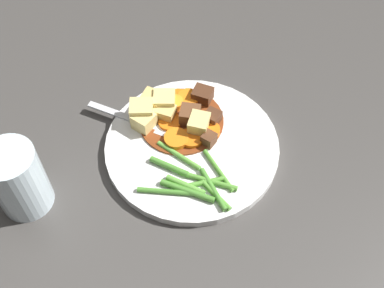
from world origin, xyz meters
TOP-DOWN VIEW (x-y plane):
  - ground_plane at (0.00, 0.00)m, footprint 3.00×3.00m
  - dinner_plate at (0.00, 0.00)m, footprint 0.25×0.25m
  - stew_sauce at (0.04, 0.01)m, footprint 0.13×0.13m
  - carrot_slice_0 at (0.07, 0.02)m, footprint 0.03×0.03m
  - carrot_slice_1 at (0.01, -0.00)m, footprint 0.05×0.05m
  - carrot_slice_2 at (0.08, -0.00)m, footprint 0.04×0.04m
  - carrot_slice_3 at (0.09, 0.02)m, footprint 0.03×0.03m
  - carrot_slice_4 at (0.02, -0.03)m, footprint 0.03×0.03m
  - carrot_slice_5 at (0.04, 0.03)m, footprint 0.04×0.04m
  - carrot_slice_6 at (0.01, 0.02)m, footprint 0.05×0.05m
  - potato_chunk_0 at (0.07, 0.04)m, footprint 0.03×0.03m
  - potato_chunk_1 at (0.02, -0.01)m, footprint 0.04×0.04m
  - potato_chunk_2 at (0.05, 0.04)m, footprint 0.03×0.04m
  - potato_chunk_3 at (0.07, 0.05)m, footprint 0.04×0.04m
  - potato_chunk_4 at (0.04, 0.07)m, footprint 0.04×0.04m
  - potato_chunk_5 at (0.05, 0.07)m, footprint 0.03×0.04m
  - meat_chunk_0 at (0.08, -0.02)m, footprint 0.04×0.04m
  - meat_chunk_1 at (-0.00, -0.02)m, footprint 0.03×0.03m
  - meat_chunk_2 at (0.04, -0.00)m, footprint 0.03×0.03m
  - meat_chunk_3 at (0.04, -0.03)m, footprint 0.03×0.03m
  - green_bean_0 at (-0.09, -0.03)m, footprint 0.05×0.04m
  - green_bean_1 at (-0.08, 0.01)m, footprint 0.04×0.07m
  - green_bean_2 at (-0.02, 0.02)m, footprint 0.05×0.06m
  - green_bean_3 at (-0.08, 0.04)m, footprint 0.02×0.08m
  - green_bean_4 at (-0.07, 0.01)m, footprint 0.04×0.05m
  - green_bean_5 at (-0.07, -0.01)m, footprint 0.02×0.05m
  - green_bean_6 at (-0.08, -0.02)m, footprint 0.07×0.03m
  - green_bean_7 at (-0.07, -0.02)m, footprint 0.04×0.08m
  - green_bean_8 at (-0.04, 0.03)m, footprint 0.04×0.05m
  - green_bean_9 at (-0.05, -0.03)m, footprint 0.07×0.04m
  - fork at (0.04, 0.07)m, footprint 0.10×0.16m
  - water_glass at (-0.07, 0.23)m, footprint 0.07×0.07m

SIDE VIEW (x-z plane):
  - ground_plane at x=0.00m, z-range 0.00..0.00m
  - dinner_plate at x=0.00m, z-range 0.00..0.01m
  - stew_sauce at x=0.04m, z-range 0.01..0.02m
  - fork at x=0.04m, z-range 0.01..0.02m
  - green_bean_9 at x=-0.05m, z-range 0.01..0.02m
  - green_bean_5 at x=-0.07m, z-range 0.01..0.02m
  - green_bean_2 at x=-0.02m, z-range 0.01..0.02m
  - green_bean_3 at x=-0.08m, z-range 0.01..0.02m
  - green_bean_0 at x=-0.09m, z-range 0.01..0.02m
  - green_bean_7 at x=-0.07m, z-range 0.01..0.02m
  - green_bean_6 at x=-0.08m, z-range 0.01..0.02m
  - carrot_slice_5 at x=0.04m, z-range 0.01..0.02m
  - green_bean_4 at x=-0.07m, z-range 0.01..0.02m
  - green_bean_1 at x=-0.08m, z-range 0.01..0.02m
  - green_bean_8 at x=-0.04m, z-range 0.01..0.02m
  - carrot_slice_3 at x=0.09m, z-range 0.01..0.02m
  - carrot_slice_1 at x=0.01m, z-range 0.01..0.02m
  - carrot_slice_6 at x=0.01m, z-range 0.01..0.02m
  - carrot_slice_2 at x=0.08m, z-range 0.01..0.02m
  - carrot_slice_4 at x=0.02m, z-range 0.01..0.03m
  - carrot_slice_0 at x=0.07m, z-range 0.01..0.03m
  - meat_chunk_1 at x=0.00m, z-range 0.01..0.03m
  - meat_chunk_3 at x=0.04m, z-range 0.01..0.03m
  - meat_chunk_0 at x=0.08m, z-range 0.01..0.04m
  - potato_chunk_2 at x=0.05m, z-range 0.01..0.04m
  - potato_chunk_4 at x=0.04m, z-range 0.01..0.04m
  - potato_chunk_3 at x=0.07m, z-range 0.01..0.04m
  - meat_chunk_2 at x=0.04m, z-range 0.01..0.04m
  - potato_chunk_1 at x=0.02m, z-range 0.01..0.04m
  - potato_chunk_0 at x=0.07m, z-range 0.01..0.04m
  - potato_chunk_5 at x=0.05m, z-range 0.01..0.05m
  - water_glass at x=-0.07m, z-range 0.00..0.10m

